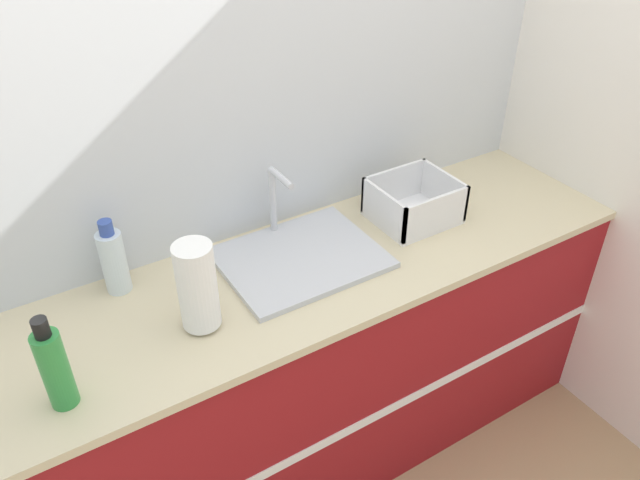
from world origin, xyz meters
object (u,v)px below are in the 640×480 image
sink (300,255)px  paper_towel_roll (197,287)px  dish_rack (413,205)px  bottle_green (55,368)px  bottle_clear (113,260)px

sink → paper_towel_roll: 0.44m
paper_towel_roll → dish_rack: 0.89m
dish_rack → bottle_green: bottle_green is taller
dish_rack → bottle_green: bearing=-170.7°
bottle_green → bottle_clear: size_ratio=1.10×
paper_towel_roll → sink: bearing=17.6°
bottle_clear → dish_rack: bearing=-9.0°
sink → bottle_clear: (-0.55, 0.16, 0.09)m
dish_rack → bottle_clear: bottle_clear is taller
dish_rack → bottle_clear: (-1.03, 0.16, 0.05)m
paper_towel_roll → bottle_clear: (-0.15, 0.29, -0.03)m
sink → dish_rack: sink is taller
dish_rack → bottle_green: size_ratio=1.03×
dish_rack → bottle_clear: 1.04m
sink → bottle_green: bottle_green is taller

